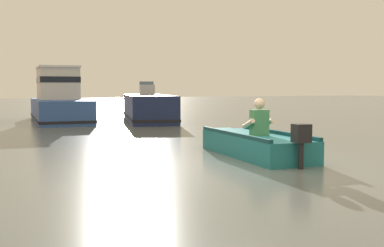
% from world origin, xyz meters
% --- Properties ---
extents(ground_plane, '(120.00, 120.00, 0.00)m').
position_xyz_m(ground_plane, '(0.00, 0.00, 0.00)').
color(ground_plane, slate).
extents(rowboat_with_person, '(1.35, 3.72, 1.19)m').
position_xyz_m(rowboat_with_person, '(1.02, 0.90, 0.25)').
color(rowboat_with_person, '#1E727A').
rests_on(rowboat_with_person, ground).
extents(moored_boat_blue, '(2.44, 6.32, 2.31)m').
position_xyz_m(moored_boat_blue, '(-0.94, 13.00, 0.85)').
color(moored_boat_blue, '#2D519E').
rests_on(moored_boat_blue, ground).
extents(moored_boat_navy, '(3.11, 6.07, 1.68)m').
position_xyz_m(moored_boat_navy, '(2.50, 11.44, 0.53)').
color(moored_boat_navy, '#19234C').
rests_on(moored_boat_navy, ground).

